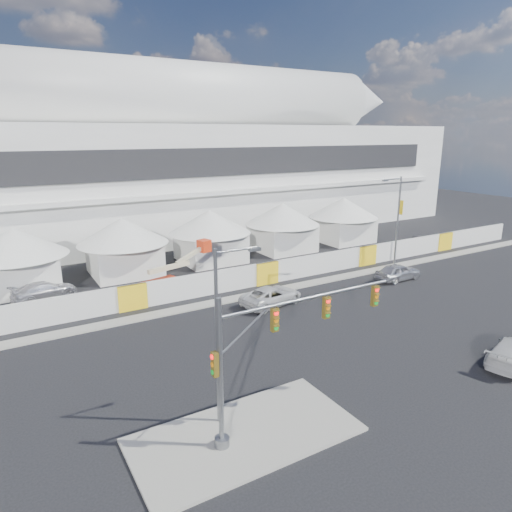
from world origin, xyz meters
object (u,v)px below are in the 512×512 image
lot_car_b (419,241)px  streetlight_curb (397,216)px  streetlight_median (221,325)px  pickup_curb (271,296)px  sedan_silver (398,272)px  lot_car_c (44,291)px  boom_lift (165,282)px  traffic_mast (264,353)px

lot_car_b → streetlight_curb: (-9.12, -4.58, 4.51)m
lot_car_b → streetlight_median: (-35.13, -18.64, 4.13)m
pickup_curb → lot_car_b: bearing=-85.9°
sedan_silver → lot_car_c: (-28.44, 11.08, -0.05)m
streetlight_curb → boom_lift: size_ratio=1.16×
lot_car_b → lot_car_c: lot_car_b is taller
sedan_silver → boom_lift: 20.86m
traffic_mast → streetlight_curb: (24.81, 15.73, 1.31)m
sedan_silver → pickup_curb: (-13.26, 0.67, -0.04)m
streetlight_median → boom_lift: 18.96m
lot_car_c → sedan_silver: bearing=-125.2°
lot_car_b → lot_car_c: 40.43m
sedan_silver → lot_car_b: bearing=-56.9°
streetlight_median → lot_car_b: bearing=27.9°
lot_car_b → traffic_mast: traffic_mast is taller
lot_car_c → streetlight_curb: bearing=-118.1°
boom_lift → pickup_curb: bearing=-62.1°
pickup_curb → streetlight_median: bearing=127.5°
streetlight_curb → boom_lift: bearing=169.5°
lot_car_c → streetlight_curb: streetlight_curb is taller
sedan_silver → lot_car_b: 14.16m
sedan_silver → streetlight_median: size_ratio=0.55×
sedan_silver → lot_car_c: 30.52m
pickup_curb → streetlight_median: (-10.01, -11.56, 4.13)m
pickup_curb → lot_car_b: (25.11, 7.08, -0.00)m
sedan_silver → lot_car_b: (11.85, 7.75, -0.04)m
traffic_mast → streetlight_median: size_ratio=1.15×
lot_car_c → traffic_mast: (6.36, -23.64, 3.21)m
traffic_mast → boom_lift: 20.23m
pickup_curb → streetlight_median: 15.84m
streetlight_median → boom_lift: size_ratio=1.05×
streetlight_curb → lot_car_b: bearing=26.7°
streetlight_curb → traffic_mast: bearing=-147.6°
streetlight_curb → streetlight_median: bearing=-151.6°
lot_car_c → boom_lift: 9.68m
streetlight_median → boom_lift: (3.74, 18.19, -3.83)m
lot_car_b → traffic_mast: size_ratio=0.46×
pickup_curb → traffic_mast: (-8.82, -13.23, 3.20)m
sedan_silver → lot_car_c: bearing=68.6°
pickup_curb → lot_car_c: bearing=44.0°
sedan_silver → traffic_mast: bearing=119.5°
pickup_curb → streetlight_curb: bearing=-92.7°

